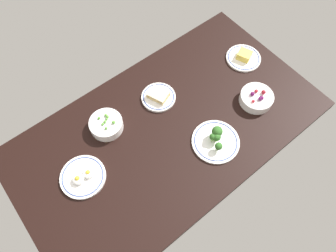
# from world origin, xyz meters

# --- Properties ---
(dining_table) EXTENTS (1.48, 0.83, 0.04)m
(dining_table) POSITION_xyz_m (0.00, 0.00, 0.02)
(dining_table) COLOR black
(dining_table) RESTS_ON ground
(plate_sandwich) EXTENTS (0.17, 0.17, 0.05)m
(plate_sandwich) POSITION_xyz_m (-0.07, -0.16, 0.05)
(plate_sandwich) COLOR white
(plate_sandwich) RESTS_ON dining_table
(bowl_peas) EXTENTS (0.16, 0.16, 0.07)m
(bowl_peas) POSITION_xyz_m (0.23, -0.18, 0.07)
(bowl_peas) COLOR white
(bowl_peas) RESTS_ON dining_table
(plate_cheese) EXTENTS (0.19, 0.19, 0.05)m
(plate_cheese) POSITION_xyz_m (-0.58, -0.08, 0.05)
(plate_cheese) COLOR white
(plate_cheese) RESTS_ON dining_table
(plate_eggs) EXTENTS (0.20, 0.20, 0.05)m
(plate_eggs) POSITION_xyz_m (0.44, -0.04, 0.05)
(plate_eggs) COLOR white
(plate_eggs) RESTS_ON dining_table
(bowl_berries) EXTENTS (0.16, 0.16, 0.07)m
(bowl_berries) POSITION_xyz_m (-0.44, 0.15, 0.07)
(bowl_berries) COLOR white
(bowl_berries) RESTS_ON dining_table
(plate_broccoli) EXTENTS (0.22, 0.22, 0.08)m
(plate_broccoli) POSITION_xyz_m (-0.13, 0.20, 0.06)
(plate_broccoli) COLOR white
(plate_broccoli) RESTS_ON dining_table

